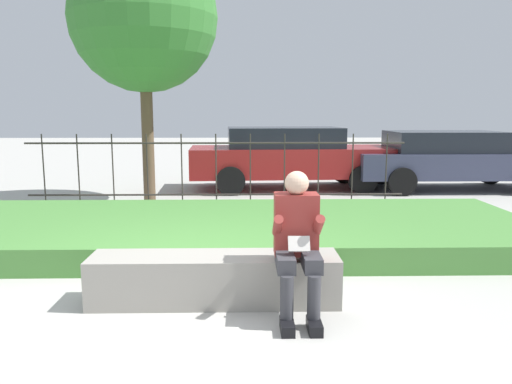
% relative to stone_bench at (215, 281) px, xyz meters
% --- Properties ---
extents(ground_plane, '(60.00, 60.00, 0.00)m').
position_rel_stone_bench_xyz_m(ground_plane, '(-0.24, 0.00, -0.20)').
color(ground_plane, '#B2AFA8').
extents(stone_bench, '(2.28, 0.50, 0.45)m').
position_rel_stone_bench_xyz_m(stone_bench, '(0.00, 0.00, 0.00)').
color(stone_bench, gray).
rests_on(stone_bench, ground_plane).
extents(person_seated_reader, '(0.42, 0.73, 1.25)m').
position_rel_stone_bench_xyz_m(person_seated_reader, '(0.73, -0.28, 0.48)').
color(person_seated_reader, black).
rests_on(person_seated_reader, ground_plane).
extents(grass_berm, '(8.75, 3.03, 0.31)m').
position_rel_stone_bench_xyz_m(grass_berm, '(-0.24, 2.21, -0.04)').
color(grass_berm, '#4C893D').
rests_on(grass_berm, ground_plane).
extents(iron_fence, '(6.75, 0.03, 1.37)m').
position_rel_stone_bench_xyz_m(iron_fence, '(-0.24, 4.47, 0.52)').
color(iron_fence, '#332D28').
rests_on(iron_fence, ground_plane).
extents(car_parked_right, '(4.38, 1.93, 1.32)m').
position_rel_stone_bench_xyz_m(car_parked_right, '(4.89, 6.75, 0.51)').
color(car_parked_right, '#383D56').
rests_on(car_parked_right, ground_plane).
extents(car_parked_center, '(4.68, 2.05, 1.40)m').
position_rel_stone_bench_xyz_m(car_parked_center, '(1.31, 6.93, 0.55)').
color(car_parked_center, maroon).
rests_on(car_parked_center, ground_plane).
extents(tree_behind_fence, '(2.75, 2.75, 4.85)m').
position_rel_stone_bench_xyz_m(tree_behind_fence, '(-1.59, 5.26, 3.27)').
color(tree_behind_fence, brown).
rests_on(tree_behind_fence, ground_plane).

